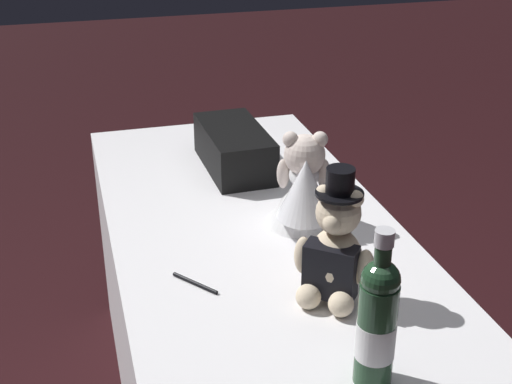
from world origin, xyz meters
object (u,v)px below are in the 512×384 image
object	(u,v)px
gift_case_black	(234,148)
teddy_bear_groom	(335,252)
signing_pen	(193,282)
champagne_bottle	(377,321)
teddy_bear_bride	(304,188)

from	to	relation	value
gift_case_black	teddy_bear_groom	bearing A→B (deg)	-177.19
signing_pen	gift_case_black	distance (m)	0.63
gift_case_black	champagne_bottle	bearing A→B (deg)	-179.52
teddy_bear_groom	signing_pen	bearing A→B (deg)	65.11
teddy_bear_groom	signing_pen	world-z (taller)	teddy_bear_groom
teddy_bear_bride	signing_pen	size ratio (longest dim) A/B	2.26
teddy_bear_groom	signing_pen	xyz separation A→B (m)	(0.13, 0.27, -0.10)
teddy_bear_bride	signing_pen	bearing A→B (deg)	121.08
champagne_bottle	signing_pen	distance (m)	0.47
teddy_bear_groom	gift_case_black	world-z (taller)	teddy_bear_groom
gift_case_black	signing_pen	bearing A→B (deg)	157.96
signing_pen	teddy_bear_groom	bearing A→B (deg)	-114.89
teddy_bear_groom	champagne_bottle	size ratio (longest dim) A/B	0.96
champagne_bottle	teddy_bear_groom	bearing A→B (deg)	-5.83
teddy_bear_groom	gift_case_black	bearing A→B (deg)	2.81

